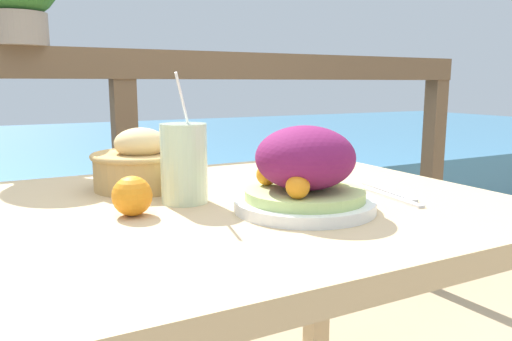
{
  "coord_description": "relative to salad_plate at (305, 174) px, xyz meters",
  "views": [
    {
      "loc": [
        -0.37,
        -0.85,
        0.94
      ],
      "look_at": [
        0.07,
        -0.02,
        0.77
      ],
      "focal_mm": 35.0,
      "sensor_mm": 36.0,
      "label": 1
    }
  ],
  "objects": [
    {
      "name": "patio_table",
      "position": [
        -0.11,
        0.12,
        -0.16
      ],
      "size": [
        1.09,
        0.84,
        0.71
      ],
      "color": "tan",
      "rests_on": "ground_plane"
    },
    {
      "name": "railing_fence",
      "position": [
        -0.11,
        0.85,
        0.0
      ],
      "size": [
        2.8,
        0.08,
        1.04
      ],
      "color": "brown",
      "rests_on": "ground_plane"
    },
    {
      "name": "orange_near_basket",
      "position": [
        -0.28,
        0.11,
        -0.03
      ],
      "size": [
        0.07,
        0.07,
        0.07
      ],
      "color": "orange",
      "rests_on": "patio_table"
    },
    {
      "name": "bread_basket",
      "position": [
        -0.2,
        0.32,
        -0.01
      ],
      "size": [
        0.21,
        0.21,
        0.13
      ],
      "color": "tan",
      "rests_on": "patio_table"
    },
    {
      "name": "sea_backdrop",
      "position": [
        -0.11,
        3.35,
        -0.54
      ],
      "size": [
        12.0,
        4.0,
        0.48
      ],
      "color": "teal",
      "rests_on": "ground_plane"
    },
    {
      "name": "salad_plate",
      "position": [
        0.0,
        0.0,
        0.0
      ],
      "size": [
        0.25,
        0.25,
        0.15
      ],
      "color": "white",
      "rests_on": "patio_table"
    },
    {
      "name": "drink_glass",
      "position": [
        -0.17,
        0.16,
        0.01
      ],
      "size": [
        0.09,
        0.09,
        0.24
      ],
      "color": "beige",
      "rests_on": "patio_table"
    },
    {
      "name": "fork",
      "position": [
        0.2,
        0.0,
        -0.06
      ],
      "size": [
        0.03,
        0.18,
        0.0
      ],
      "color": "silver",
      "rests_on": "patio_table"
    },
    {
      "name": "knife",
      "position": [
        0.23,
        0.04,
        -0.06
      ],
      "size": [
        0.04,
        0.18,
        0.0
      ],
      "color": "silver",
      "rests_on": "patio_table"
    }
  ]
}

